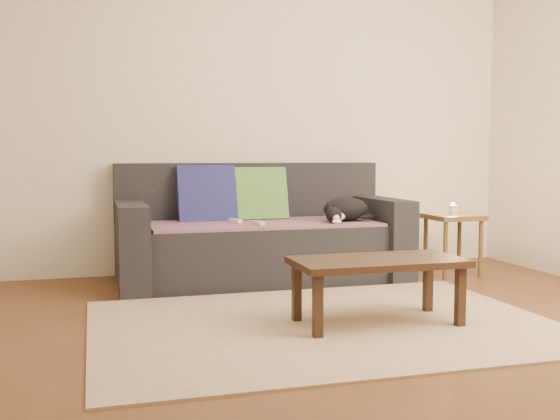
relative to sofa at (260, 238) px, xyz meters
The scene contains 13 objects.
ground 1.60m from the sofa, 90.00° to the right, with size 4.50×4.50×0.00m, color brown.
back_wall 1.08m from the sofa, 90.00° to the left, with size 4.50×0.04×2.60m, color beige.
sofa is the anchor object (origin of this frame).
throw_blanket 0.15m from the sofa, 90.00° to the right, with size 1.66×0.74×0.02m, color #3D2444.
cushion_navy 0.52m from the sofa, 155.70° to the left, with size 0.44×0.11×0.44m, color #181353.
cushion_green 0.37m from the sofa, 73.68° to the left, with size 0.41×0.10×0.41m, color #0B4942.
cat 0.67m from the sofa, 18.54° to the right, with size 0.41×0.33×0.18m.
wii_remote_a 0.36m from the sofa, 105.48° to the right, with size 0.15×0.04×0.03m, color white.
wii_remote_b 0.28m from the sofa, 153.09° to the right, with size 0.15×0.04×0.03m, color white.
side_table 1.50m from the sofa, 10.00° to the right, with size 0.38×0.38×0.47m.
candle 1.52m from the sofa, 10.00° to the right, with size 0.06×0.06×0.09m.
rug 1.45m from the sofa, 90.00° to the right, with size 2.50×1.80×0.01m, color tan.
coffee_table 1.52m from the sofa, 79.41° to the right, with size 0.92×0.46×0.37m.
Camera 1 is at (-1.21, -3.16, 0.93)m, focal length 42.00 mm.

